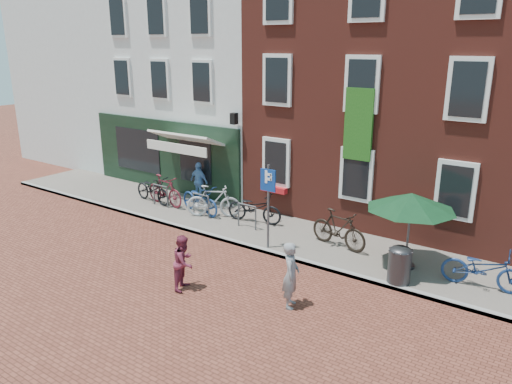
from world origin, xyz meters
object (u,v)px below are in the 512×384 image
Objects in this scene: parasol at (412,198)px; bicycle_4 at (254,208)px; cafe_person at (199,181)px; bicycle_2 at (200,199)px; woman at (291,275)px; bicycle_1 at (165,190)px; bicycle_5 at (339,229)px; bicycle_3 at (213,201)px; bicycle_6 at (483,269)px; parking_sign at (268,193)px; boy at (184,262)px; litter_bin at (400,263)px; bicycle_0 at (153,189)px.

parasol reaches higher than bicycle_4.
cafe_person is 0.77× the size of bicycle_2.
woman reaches higher than bicycle_4.
bicycle_1 is 7.13m from bicycle_5.
bicycle_3 is 8.86m from bicycle_6.
boy is (-0.43, -3.16, -1.08)m from parking_sign.
litter_bin is at bearing 170.13° from cafe_person.
boy is at bearing -135.24° from parasol.
parking_sign reaches higher than bicycle_4.
parking_sign is 5.66m from bicycle_1.
bicycle_0 and bicycle_2 have the same top height.
parasol is 8.77m from cafe_person.
bicycle_1 is at bearing 173.40° from litter_bin.
bicycle_0 is at bearing 173.91° from litter_bin.
cafe_person is 1.79m from bicycle_0.
bicycle_5 is at bearing 79.45° from bicycle_6.
parking_sign is 1.30× the size of bicycle_6.
bicycle_4 is at bearing -69.94° from bicycle_2.
parasol is at bearing -85.22° from bicycle_5.
bicycle_5 is at bearing 36.31° from parking_sign.
bicycle_5 is 4.09m from bicycle_6.
bicycle_1 is 0.97× the size of bicycle_4.
cafe_person is at bearing 53.74° from bicycle_2.
boy is 0.73× the size of bicycle_4.
woman is at bearing -104.99° from bicycle_0.
cafe_person is 0.79× the size of bicycle_5.
bicycle_3 is at bearing 92.91° from bicycle_4.
bicycle_1 is at bearing 179.45° from parasol.
litter_bin is 0.66× the size of woman.
bicycle_0 is 0.62m from bicycle_1.
bicycle_3 is (2.97, 0.06, 0.06)m from bicycle_0.
bicycle_6 is at bearing -84.64° from bicycle_1.
bicycle_3 reaches higher than bicycle_0.
bicycle_2 is (-5.97, 3.62, -0.19)m from woman.
bicycle_4 is at bearing -106.53° from bicycle_3.
parasol is 1.24× the size of bicycle_1.
woman is at bearing 150.72° from cafe_person.
bicycle_0 is (-8.28, 3.52, -0.19)m from woman.
bicycle_0 is (-10.02, 1.07, -0.03)m from litter_bin.
litter_bin is 9.46m from bicycle_1.
bicycle_6 is at bearing -121.82° from bicycle_3.
bicycle_1 reaches higher than bicycle_6.
boy is (-4.25, -4.22, -1.35)m from parasol.
boy is at bearing 117.06° from bicycle_6.
boy is 7.06m from bicycle_0.
parasol is 1.20× the size of bicycle_6.
litter_bin is 0.45× the size of parasol.
woman reaches higher than boy.
litter_bin is at bearing -81.23° from parasol.
bicycle_6 is (11.20, -0.18, -0.06)m from bicycle_1.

